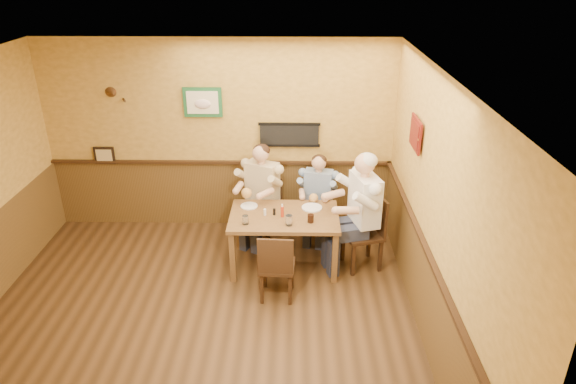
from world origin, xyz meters
name	(u,v)px	position (x,y,z in m)	size (l,w,h in m)	color
room	(200,185)	(0.14, 0.17, 1.69)	(5.02, 5.03, 2.81)	#372310
dining_table	(284,221)	(0.96, 1.33, 0.66)	(1.40, 0.90, 0.75)	brown
chair_back_left	(263,210)	(0.64, 2.04, 0.46)	(0.42, 0.42, 0.91)	#382312
chair_back_right	(318,212)	(1.43, 2.11, 0.40)	(0.37, 0.37, 0.80)	#382312
chair_right_end	(362,232)	(1.98, 1.33, 0.50)	(0.47, 0.47, 1.01)	#382312
chair_near_side	(277,264)	(0.89, 0.65, 0.45)	(0.41, 0.41, 0.90)	#382312
diner_tan_shirt	(263,198)	(0.64, 2.04, 0.65)	(0.60, 0.60, 1.31)	beige
diner_blue_polo	(318,201)	(1.43, 2.11, 0.57)	(0.53, 0.53, 1.15)	#788FB4
diner_white_elder	(363,218)	(1.98, 1.33, 0.72)	(0.66, 0.66, 1.44)	white
water_glass_left	(245,220)	(0.48, 1.09, 0.81)	(0.08, 0.08, 0.12)	silver
water_glass_mid	(289,220)	(1.02, 1.07, 0.82)	(0.09, 0.09, 0.13)	white
cola_tumbler	(311,218)	(1.29, 1.15, 0.80)	(0.08, 0.08, 0.10)	black
hot_sauce_bottle	(282,211)	(0.93, 1.28, 0.83)	(0.04, 0.04, 0.16)	#B93013
salt_shaker	(265,212)	(0.71, 1.32, 0.79)	(0.03, 0.03, 0.09)	silver
pepper_shaker	(274,212)	(0.83, 1.34, 0.79)	(0.03, 0.03, 0.09)	black
plate_far_left	(249,206)	(0.49, 1.57, 0.76)	(0.23, 0.23, 0.02)	silver
plate_far_right	(312,208)	(1.32, 1.53, 0.76)	(0.27, 0.27, 0.02)	white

